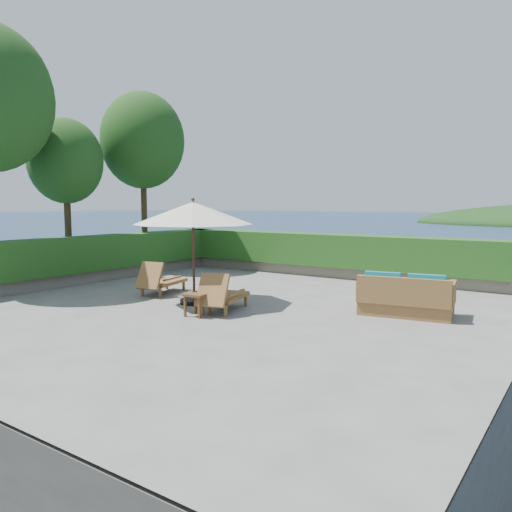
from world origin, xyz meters
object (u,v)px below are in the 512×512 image
Objects in this scene: side_table at (197,297)px; patio_umbrella at (193,214)px; lounge_left at (161,280)px; wicker_loveseat at (406,299)px; lounge_right at (222,295)px.

patio_umbrella is at bearing 134.42° from side_table.
lounge_left is 3.28× the size of side_table.
patio_umbrella is 5.00m from wicker_loveseat.
lounge_right is 0.82× the size of wicker_loveseat.
wicker_loveseat is at bearing 19.04° from patio_umbrella.
patio_umbrella is at bearing -170.22° from wicker_loveseat.
lounge_right reaches higher than side_table.
lounge_right reaches higher than lounge_left.
side_table is at bearing -153.94° from wicker_loveseat.
lounge_right is 3.33× the size of side_table.
lounge_left is 0.98× the size of lounge_right.
lounge_right is at bearing 74.74° from side_table.
patio_umbrella is 2.14m from side_table.
lounge_left is 2.78m from side_table.
patio_umbrella is at bearing -27.57° from lounge_left.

